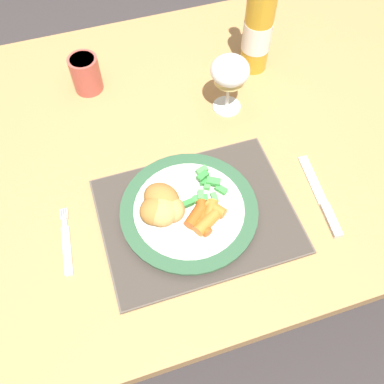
# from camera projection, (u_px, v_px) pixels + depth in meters

# --- Properties ---
(ground_plane) EXTENTS (6.00, 6.00, 0.00)m
(ground_plane) POSITION_uv_depth(u_px,v_px,m) (180.00, 274.00, 1.52)
(ground_plane) COLOR #383333
(dining_table) EXTENTS (1.49, 0.84, 0.74)m
(dining_table) POSITION_uv_depth(u_px,v_px,m) (173.00, 166.00, 0.96)
(dining_table) COLOR #AD7F4C
(dining_table) RESTS_ON ground
(placemat) EXTENTS (0.35, 0.27, 0.01)m
(placemat) POSITION_uv_depth(u_px,v_px,m) (197.00, 215.00, 0.79)
(placemat) COLOR brown
(placemat) RESTS_ON dining_table
(dinner_plate) EXTENTS (0.25, 0.25, 0.02)m
(dinner_plate) POSITION_uv_depth(u_px,v_px,m) (189.00, 211.00, 0.78)
(dinner_plate) COLOR silver
(dinner_plate) RESTS_ON placemat
(breaded_croquettes) EXTENTS (0.09, 0.10, 0.05)m
(breaded_croquettes) POSITION_uv_depth(u_px,v_px,m) (162.00, 206.00, 0.75)
(breaded_croquettes) COLOR #A87033
(breaded_croquettes) RESTS_ON dinner_plate
(green_beans_pile) EXTENTS (0.09, 0.08, 0.02)m
(green_beans_pile) POSITION_uv_depth(u_px,v_px,m) (205.00, 188.00, 0.79)
(green_beans_pile) COLOR #338438
(green_beans_pile) RESTS_ON dinner_plate
(glazed_carrots) EXTENTS (0.08, 0.07, 0.02)m
(glazed_carrots) POSITION_uv_depth(u_px,v_px,m) (204.00, 217.00, 0.75)
(glazed_carrots) COLOR orange
(glazed_carrots) RESTS_ON dinner_plate
(fork) EXTENTS (0.03, 0.14, 0.01)m
(fork) POSITION_uv_depth(u_px,v_px,m) (67.00, 245.00, 0.76)
(fork) COLOR silver
(fork) RESTS_ON dining_table
(table_knife) EXTENTS (0.03, 0.19, 0.01)m
(table_knife) POSITION_uv_depth(u_px,v_px,m) (323.00, 202.00, 0.81)
(table_knife) COLOR silver
(table_knife) RESTS_ON dining_table
(wine_glass) EXTENTS (0.08, 0.08, 0.13)m
(wine_glass) POSITION_uv_depth(u_px,v_px,m) (230.00, 73.00, 0.86)
(wine_glass) COLOR silver
(wine_glass) RESTS_ON dining_table
(bottle) EXTENTS (0.06, 0.06, 0.29)m
(bottle) POSITION_uv_depth(u_px,v_px,m) (258.00, 26.00, 0.92)
(bottle) COLOR gold
(bottle) RESTS_ON dining_table
(drinking_cup) EXTENTS (0.06, 0.06, 0.08)m
(drinking_cup) POSITION_uv_depth(u_px,v_px,m) (86.00, 73.00, 0.94)
(drinking_cup) COLOR #B24C42
(drinking_cup) RESTS_ON dining_table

